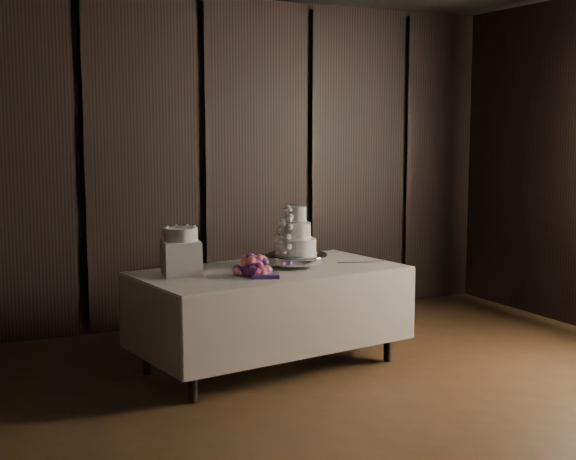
{
  "coord_description": "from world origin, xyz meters",
  "views": [
    {
      "loc": [
        -2.5,
        -3.52,
        1.81
      ],
      "look_at": [
        0.07,
        1.91,
        1.05
      ],
      "focal_mm": 50.0,
      "sensor_mm": 36.0,
      "label": 1
    }
  ],
  "objects": [
    {
      "name": "room",
      "position": [
        0.0,
        0.0,
        1.5
      ],
      "size": [
        6.08,
        7.08,
        3.08
      ],
      "color": "black",
      "rests_on": "ground"
    },
    {
      "name": "display_table",
      "position": [
        -0.08,
        1.91,
        0.42
      ],
      "size": [
        2.12,
        1.32,
        0.76
      ],
      "rotation": [
        0.0,
        0.0,
        0.15
      ],
      "color": "beige",
      "rests_on": "ground"
    },
    {
      "name": "cake_stand",
      "position": [
        0.17,
        1.96,
        0.81
      ],
      "size": [
        0.63,
        0.63,
        0.09
      ],
      "primitive_type": "cylinder",
      "rotation": [
        0.0,
        0.0,
        0.37
      ],
      "color": "silver",
      "rests_on": "display_table"
    },
    {
      "name": "wedding_cake",
      "position": [
        0.14,
        1.94,
        1.0
      ],
      "size": [
        0.36,
        0.31,
        0.37
      ],
      "rotation": [
        0.0,
        0.0,
        0.39
      ],
      "color": "white",
      "rests_on": "cake_stand"
    },
    {
      "name": "bouquet",
      "position": [
        -0.3,
        1.71,
        0.83
      ],
      "size": [
        0.44,
        0.49,
        0.2
      ],
      "primitive_type": null,
      "rotation": [
        0.0,
        0.0,
        -0.39
      ],
      "color": "#EC6971",
      "rests_on": "display_table"
    },
    {
      "name": "box_pedestal",
      "position": [
        -0.75,
        1.96,
        0.89
      ],
      "size": [
        0.29,
        0.29,
        0.25
      ],
      "primitive_type": "cube",
      "rotation": [
        0.0,
        0.0,
        -0.13
      ],
      "color": "white",
      "rests_on": "display_table"
    },
    {
      "name": "small_cake",
      "position": [
        -0.75,
        1.96,
        1.06
      ],
      "size": [
        0.27,
        0.27,
        0.1
      ],
      "primitive_type": "cylinder",
      "rotation": [
        0.0,
        0.0,
        -0.1
      ],
      "color": "white",
      "rests_on": "box_pedestal"
    },
    {
      "name": "cake_knife",
      "position": [
        0.64,
        1.86,
        0.77
      ],
      "size": [
        0.36,
        0.14,
        0.01
      ],
      "primitive_type": "cube",
      "rotation": [
        0.0,
        0.0,
        -0.33
      ],
      "color": "silver",
      "rests_on": "display_table"
    }
  ]
}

